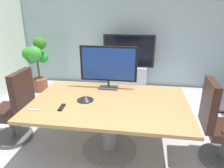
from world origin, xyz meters
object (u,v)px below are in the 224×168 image
office_chair_right (219,130)px  remote_control (62,107)px  potted_plant (36,59)px  tv_monitor (108,65)px  office_chair_left (15,113)px  wall_display_unit (128,71)px  conference_phone (85,98)px  conference_table (109,113)px

office_chair_right → remote_control: size_ratio=6.41×
potted_plant → tv_monitor: bearing=-36.7°
office_chair_left → wall_display_unit: wall_display_unit is taller
remote_control → conference_phone: bearing=45.2°
office_chair_left → wall_display_unit: 2.79m
tv_monitor → wall_display_unit: size_ratio=0.64×
wall_display_unit → tv_monitor: bearing=-95.2°
office_chair_left → conference_phone: size_ratio=4.95×
office_chair_left → office_chair_right: bearing=89.4°
office_chair_left → tv_monitor: tv_monitor is taller
potted_plant → office_chair_left: bearing=-72.2°
wall_display_unit → remote_control: (-0.63, -2.65, 0.31)m
conference_phone → conference_table: bearing=1.7°
conference_table → wall_display_unit: bearing=87.9°
conference_table → tv_monitor: tv_monitor is taller
office_chair_right → conference_phone: 1.75m
conference_table → remote_control: remote_control is taller
office_chair_left → remote_control: (0.86, -0.29, 0.30)m
office_chair_right → tv_monitor: tv_monitor is taller
office_chair_left → tv_monitor: (1.32, 0.45, 0.65)m
potted_plant → conference_phone: 2.55m
remote_control → wall_display_unit: bearing=73.7°
conference_table → remote_control: size_ratio=11.89×
conference_table → potted_plant: potted_plant is taller
conference_table → tv_monitor: size_ratio=2.41×
tv_monitor → conference_phone: 0.63m
remote_control → conference_table: bearing=22.8°
conference_phone → remote_control: conference_phone is taller
potted_plant → conference_phone: potted_plant is taller
tv_monitor → conference_phone: tv_monitor is taller
tv_monitor → conference_table: bearing=-79.8°
office_chair_right → tv_monitor: (-1.48, 0.48, 0.65)m
potted_plant → conference_phone: size_ratio=5.82×
conference_table → office_chair_right: size_ratio=1.85×
conference_phone → wall_display_unit: bearing=80.3°
potted_plant → remote_control: size_ratio=7.54×
conference_table → tv_monitor: (-0.08, 0.47, 0.53)m
tv_monitor → conference_phone: bearing=-115.9°
office_chair_right → potted_plant: bearing=64.1°
conference_table → wall_display_unit: 2.39m
potted_plant → office_chair_right: bearing=-29.3°
wall_display_unit → potted_plant: wall_display_unit is taller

